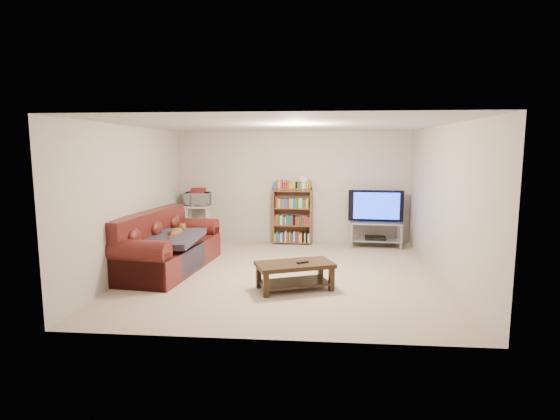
# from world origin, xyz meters

# --- Properties ---
(floor) EXTENTS (5.00, 5.00, 0.00)m
(floor) POSITION_xyz_m (0.00, 0.00, 0.00)
(floor) COLOR beige
(floor) RESTS_ON ground
(ceiling) EXTENTS (5.00, 5.00, 0.00)m
(ceiling) POSITION_xyz_m (0.00, 0.00, 2.40)
(ceiling) COLOR white
(ceiling) RESTS_ON ground
(wall_back) EXTENTS (5.00, 0.00, 5.00)m
(wall_back) POSITION_xyz_m (0.00, 2.50, 1.20)
(wall_back) COLOR beige
(wall_back) RESTS_ON ground
(wall_front) EXTENTS (5.00, 0.00, 5.00)m
(wall_front) POSITION_xyz_m (0.00, -2.50, 1.20)
(wall_front) COLOR beige
(wall_front) RESTS_ON ground
(wall_left) EXTENTS (0.00, 5.00, 5.00)m
(wall_left) POSITION_xyz_m (-2.50, 0.00, 1.20)
(wall_left) COLOR beige
(wall_left) RESTS_ON ground
(wall_right) EXTENTS (0.00, 5.00, 5.00)m
(wall_right) POSITION_xyz_m (2.50, 0.00, 1.20)
(wall_right) COLOR beige
(wall_right) RESTS_ON ground
(sofa) EXTENTS (1.25, 2.39, 0.98)m
(sofa) POSITION_xyz_m (-2.03, 0.10, 0.34)
(sofa) COLOR #531815
(sofa) RESTS_ON floor
(blanket) EXTENTS (0.93, 1.18, 0.19)m
(blanket) POSITION_xyz_m (-1.86, -0.07, 0.57)
(blanket) COLOR #322E3A
(blanket) RESTS_ON sofa
(cat) EXTENTS (0.32, 0.65, 0.19)m
(cat) POSITION_xyz_m (-1.84, 0.13, 0.63)
(cat) COLOR brown
(cat) RESTS_ON sofa
(coffee_table) EXTENTS (1.22, 0.91, 0.40)m
(coffee_table) POSITION_xyz_m (0.22, -0.78, 0.28)
(coffee_table) COLOR black
(coffee_table) RESTS_ON floor
(remote) EXTENTS (0.18, 0.13, 0.02)m
(remote) POSITION_xyz_m (0.33, -0.79, 0.41)
(remote) COLOR black
(remote) RESTS_ON coffee_table
(tv_stand) EXTENTS (1.08, 0.54, 0.53)m
(tv_stand) POSITION_xyz_m (1.74, 2.14, 0.36)
(tv_stand) COLOR #999EA3
(tv_stand) RESTS_ON floor
(television) EXTENTS (1.14, 0.22, 0.65)m
(television) POSITION_xyz_m (1.74, 2.14, 0.85)
(television) COLOR black
(television) RESTS_ON tv_stand
(dvd_player) EXTENTS (0.44, 0.32, 0.06)m
(dvd_player) POSITION_xyz_m (1.74, 2.14, 0.19)
(dvd_player) COLOR black
(dvd_player) RESTS_ON tv_stand
(bookshelf) EXTENTS (0.84, 0.27, 1.20)m
(bookshelf) POSITION_xyz_m (0.00, 2.30, 0.62)
(bookshelf) COLOR brown
(bookshelf) RESTS_ON floor
(shelf_clutter) EXTENTS (0.61, 0.19, 0.28)m
(shelf_clutter) POSITION_xyz_m (0.10, 2.31, 1.31)
(shelf_clutter) COLOR silver
(shelf_clutter) RESTS_ON bookshelf
(microwave_stand) EXTENTS (0.53, 0.40, 0.83)m
(microwave_stand) POSITION_xyz_m (-2.01, 2.15, 0.53)
(microwave_stand) COLOR silver
(microwave_stand) RESTS_ON floor
(microwave) EXTENTS (0.52, 0.37, 0.28)m
(microwave) POSITION_xyz_m (-2.01, 2.15, 0.97)
(microwave) COLOR silver
(microwave) RESTS_ON microwave_stand
(game_boxes) EXTENTS (0.31, 0.28, 0.05)m
(game_boxes) POSITION_xyz_m (-2.01, 2.15, 1.13)
(game_boxes) COLOR maroon
(game_boxes) RESTS_ON microwave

